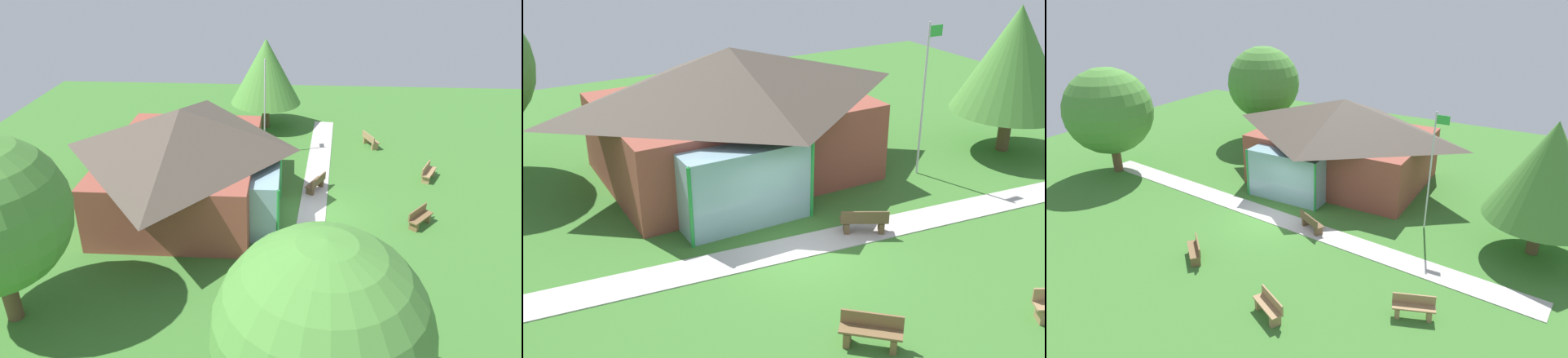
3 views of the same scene
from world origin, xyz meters
The scene contains 7 objects.
ground_plane centered at (0.00, 0.00, 0.00)m, with size 44.00×44.00×0.00m, color #3D752D.
pavilion centered at (0.74, 6.46, 2.50)m, with size 10.36×8.67×4.81m.
footpath centered at (0.00, 0.38, 0.01)m, with size 25.46×1.30×0.03m, color #BCB7B2.
flagpole centered at (6.93, 3.05, 3.17)m, with size 0.64×0.08×5.75m.
bench_front_center centered at (-0.79, -4.45, 0.40)m, with size 1.41×1.33×0.84m.
bench_rear_near_path centered at (2.30, 0.12, 0.40)m, with size 1.53×1.11×0.84m.
tree_east_hedge centered at (11.62, 3.23, 3.82)m, with size 4.69×4.69×5.95m.
Camera 2 is at (-8.59, -14.21, 9.87)m, focal length 44.23 mm.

